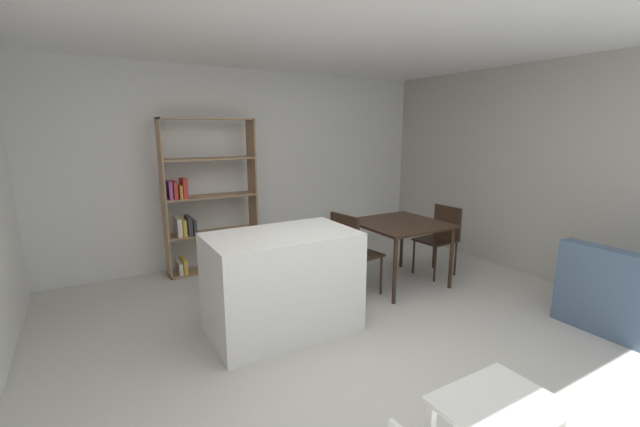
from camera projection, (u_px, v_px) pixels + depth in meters
The scene contains 10 objects.
ground_plane at pixel (343, 348), 3.46m from camera, with size 8.62×8.62×0.00m, color beige.
ceiling_slab at pixel (347, 12), 2.90m from camera, with size 6.28×5.75×0.06m.
back_partition at pixel (231, 167), 5.59m from camera, with size 6.28×0.06×2.65m, color silver.
right_partition_gray at pixel (564, 175), 4.72m from camera, with size 0.06×5.75×2.65m, color #B2ADA3.
kitchen_island at pixel (282, 282), 3.70m from camera, with size 1.33×0.80×0.93m, color white.
open_bookshelf at pixel (203, 202), 5.18m from camera, with size 1.18×0.31×1.99m.
child_table at pixel (497, 417), 2.06m from camera, with size 0.62×0.47×0.49m.
dining_table at pixel (400, 229), 4.77m from camera, with size 0.98×0.98×0.77m.
dining_chair_window_side at pixel (441, 234), 5.16m from camera, with size 0.47×0.44×0.88m.
dining_chair_island_side at pixel (351, 248), 4.44m from camera, with size 0.50×0.50×0.95m.
Camera 1 is at (-1.76, -2.61, 1.85)m, focal length 22.52 mm.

